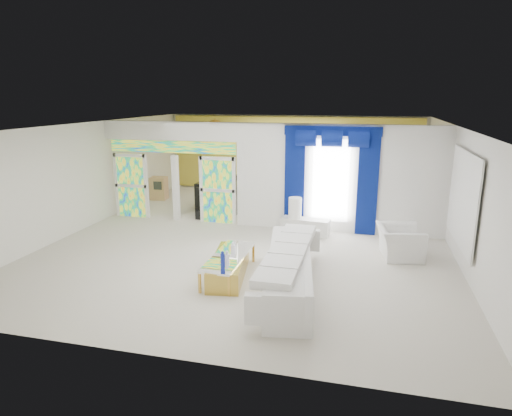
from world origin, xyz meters
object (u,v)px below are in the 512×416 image
(console_table, at_px, (305,226))
(grand_piano, at_px, (225,194))
(white_sofa, at_px, (289,271))
(coffee_table, at_px, (229,266))
(armchair, at_px, (399,242))

(console_table, relative_size, grand_piano, 0.70)
(white_sofa, distance_m, coffee_table, 1.39)
(white_sofa, distance_m, grand_piano, 6.88)
(coffee_table, bearing_deg, grand_piano, 108.64)
(white_sofa, bearing_deg, armchair, 38.26)
(white_sofa, relative_size, coffee_table, 1.92)
(white_sofa, xyz_separation_m, coffee_table, (-1.35, 0.30, -0.14))
(console_table, relative_size, armchair, 1.17)
(armchair, relative_size, grand_piano, 0.60)
(white_sofa, height_order, console_table, white_sofa)
(white_sofa, relative_size, console_table, 2.87)
(grand_piano, bearing_deg, coffee_table, -69.56)
(coffee_table, relative_size, armchair, 1.75)
(coffee_table, distance_m, console_table, 3.55)
(armchair, distance_m, grand_piano, 6.61)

